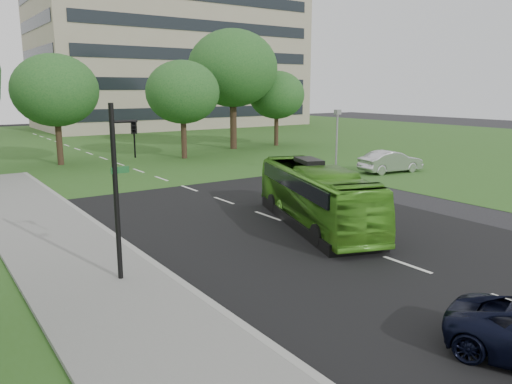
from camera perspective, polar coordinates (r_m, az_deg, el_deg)
ground at (r=19.01m, az=12.13°, el=-6.46°), size 160.00×160.00×0.00m
street_surfaces at (r=37.77m, az=-14.22°, el=2.50°), size 120.00×120.00×0.15m
office_building at (r=82.44m, az=-9.57°, el=16.20°), size 40.10×20.10×25.00m
tree_park_b at (r=41.59m, az=-21.97°, el=10.71°), size 6.47×6.47×8.48m
tree_park_c at (r=42.80m, az=-8.39°, el=11.22°), size 6.17×6.17×8.20m
tree_park_d at (r=49.36m, az=-2.67°, el=13.92°), size 8.66×8.66×11.45m
tree_park_e at (r=52.25m, az=2.37°, el=11.01°), size 5.75×5.75×7.67m
bus at (r=21.69m, az=6.89°, el=-0.44°), size 5.16×9.60×2.62m
sedan at (r=36.68m, az=15.13°, el=3.37°), size 4.89×2.27×1.55m
traffic_light at (r=15.34m, az=-15.20°, el=1.39°), size 0.89×0.27×5.45m
camera_pole at (r=33.76m, az=9.23°, el=6.57°), size 0.47×0.44×4.50m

